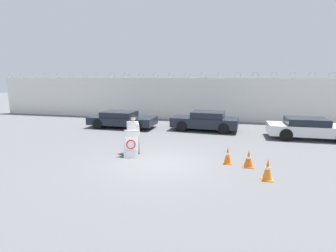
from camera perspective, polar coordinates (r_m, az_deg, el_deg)
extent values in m
plane|color=#5B5B5E|center=(10.95, -2.06, -8.02)|extent=(90.00, 90.00, 0.00)
cube|color=silver|center=(21.40, 5.89, 5.81)|extent=(36.00, 0.30, 3.39)
torus|color=gray|center=(29.36, -31.06, 9.42)|extent=(0.47, 0.03, 0.47)
torus|color=gray|center=(28.47, -29.15, 9.61)|extent=(0.47, 0.03, 0.47)
torus|color=gray|center=(27.61, -27.12, 9.79)|extent=(0.47, 0.03, 0.47)
torus|color=gray|center=(26.79, -24.96, 9.97)|extent=(0.47, 0.03, 0.47)
torus|color=gray|center=(26.01, -22.67, 10.14)|extent=(0.47, 0.03, 0.47)
torus|color=gray|center=(25.27, -20.23, 10.31)|extent=(0.47, 0.03, 0.47)
torus|color=gray|center=(24.58, -17.65, 10.47)|extent=(0.47, 0.03, 0.47)
torus|color=gray|center=(23.94, -14.92, 10.62)|extent=(0.47, 0.03, 0.47)
torus|color=gray|center=(23.36, -12.05, 10.75)|extent=(0.47, 0.03, 0.47)
torus|color=gray|center=(22.83, -9.04, 10.85)|extent=(0.47, 0.03, 0.47)
torus|color=gray|center=(22.37, -5.89, 10.93)|extent=(0.47, 0.03, 0.47)
torus|color=gray|center=(21.98, -2.62, 10.98)|extent=(0.47, 0.03, 0.47)
torus|color=gray|center=(21.66, 0.76, 11.00)|extent=(0.47, 0.03, 0.47)
torus|color=gray|center=(21.41, 4.23, 10.97)|extent=(0.47, 0.03, 0.47)
torus|color=gray|center=(21.24, 7.77, 10.91)|extent=(0.47, 0.03, 0.47)
torus|color=gray|center=(21.15, 11.35, 10.80)|extent=(0.47, 0.03, 0.47)
torus|color=gray|center=(21.14, 14.94, 10.65)|extent=(0.47, 0.03, 0.47)
torus|color=gray|center=(21.21, 18.52, 10.46)|extent=(0.47, 0.03, 0.47)
torus|color=gray|center=(21.36, 22.05, 10.23)|extent=(0.47, 0.03, 0.47)
torus|color=gray|center=(21.59, 25.52, 9.97)|extent=(0.47, 0.03, 0.47)
torus|color=gray|center=(21.89, 28.90, 9.68)|extent=(0.47, 0.03, 0.47)
torus|color=gray|center=(22.27, 32.17, 9.37)|extent=(0.47, 0.03, 0.47)
cube|color=white|center=(11.67, -8.01, -4.01)|extent=(0.68, 0.50, 1.14)
cube|color=white|center=(12.02, -7.67, -3.57)|extent=(0.68, 0.50, 1.14)
cube|color=white|center=(11.71, -7.91, -1.01)|extent=(0.66, 0.18, 0.05)
cube|color=white|center=(11.63, -8.05, -3.95)|extent=(0.55, 0.27, 0.51)
torus|color=red|center=(11.62, -8.06, -3.97)|extent=(0.45, 0.25, 0.42)
cylinder|color=black|center=(12.44, -7.87, -3.82)|extent=(0.15, 0.15, 0.83)
cylinder|color=black|center=(12.40, -7.06, -3.84)|extent=(0.15, 0.15, 0.83)
cube|color=silver|center=(12.25, -7.55, -0.51)|extent=(0.46, 0.28, 0.64)
sphere|color=#DBB293|center=(12.17, -7.60, 1.67)|extent=(0.22, 0.22, 0.22)
cylinder|color=silver|center=(12.31, -8.75, -0.42)|extent=(0.09, 0.09, 0.61)
cylinder|color=silver|center=(12.10, -6.42, -0.68)|extent=(0.14, 0.35, 0.59)
cylinder|color=black|center=(12.15, -7.61, 2.19)|extent=(0.24, 0.24, 0.05)
cube|color=orange|center=(11.14, 12.79, -7.86)|extent=(0.34, 0.34, 0.03)
cone|color=orange|center=(11.04, 12.87, -6.17)|extent=(0.29, 0.29, 0.66)
cylinder|color=white|center=(11.03, 12.87, -6.00)|extent=(0.15, 0.15, 0.09)
cube|color=orange|center=(10.95, 17.04, -8.42)|extent=(0.42, 0.42, 0.03)
cone|color=orange|center=(10.84, 17.14, -6.76)|extent=(0.35, 0.35, 0.63)
cylinder|color=white|center=(10.84, 17.15, -6.60)|extent=(0.18, 0.18, 0.09)
cube|color=orange|center=(9.85, 20.72, -10.82)|extent=(0.38, 0.38, 0.03)
cone|color=orange|center=(9.72, 20.87, -8.75)|extent=(0.32, 0.32, 0.72)
cylinder|color=white|center=(9.71, 20.88, -8.55)|extent=(0.16, 0.16, 0.10)
cylinder|color=black|center=(18.83, -4.77, 1.00)|extent=(0.69, 0.22, 0.69)
cylinder|color=black|center=(17.16, -6.77, 0.01)|extent=(0.69, 0.22, 0.69)
cylinder|color=black|center=(19.95, -12.50, 1.34)|extent=(0.69, 0.22, 0.69)
cylinder|color=black|center=(18.39, -15.05, 0.43)|extent=(0.69, 0.22, 0.69)
cube|color=black|center=(18.50, -9.87, 1.21)|extent=(4.63, 2.03, 0.52)
cube|color=black|center=(18.53, -10.56, 2.59)|extent=(2.24, 1.78, 0.37)
cylinder|color=black|center=(16.94, 3.02, -0.07)|extent=(0.70, 0.25, 0.68)
cylinder|color=black|center=(18.56, 4.34, 0.87)|extent=(0.70, 0.25, 0.68)
cylinder|color=black|center=(16.49, 12.00, -0.60)|extent=(0.70, 0.25, 0.68)
cylinder|color=black|center=(18.15, 12.54, 0.41)|extent=(0.70, 0.25, 0.68)
cube|color=black|center=(17.45, 7.96, 0.84)|extent=(4.41, 2.12, 0.62)
cube|color=black|center=(17.33, 8.70, 2.46)|extent=(2.17, 1.77, 0.40)
cylinder|color=black|center=(18.22, 32.00, -0.94)|extent=(0.69, 0.20, 0.69)
cylinder|color=black|center=(17.53, 23.29, -0.57)|extent=(0.69, 0.20, 0.69)
cylinder|color=black|center=(15.87, 24.29, -1.75)|extent=(0.69, 0.20, 0.69)
cube|color=silver|center=(16.97, 28.47, -0.72)|extent=(4.53, 1.85, 0.57)
cube|color=black|center=(16.84, 27.87, 0.91)|extent=(2.18, 1.66, 0.38)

